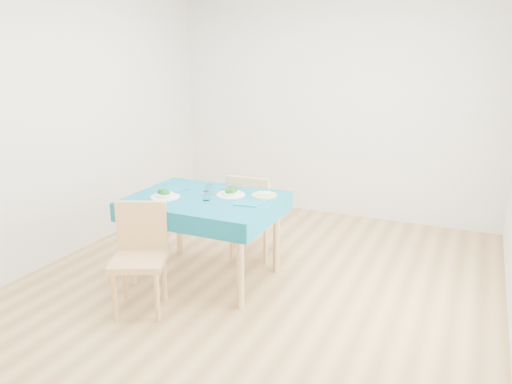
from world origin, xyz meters
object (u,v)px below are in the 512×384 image
at_px(chair_near, 138,252).
at_px(bowl_far, 231,191).
at_px(chair_far, 255,203).
at_px(side_plate, 264,195).
at_px(table, 206,238).
at_px(bowl_near, 165,193).

height_order(chair_near, bowl_far, chair_near).
bearing_deg(chair_far, bowl_far, 87.62).
bearing_deg(side_plate, bowl_far, -155.77).
relative_size(table, bowl_far, 5.00).
distance_m(chair_near, bowl_near, 0.67).
height_order(table, chair_far, chair_far).
distance_m(chair_far, bowl_near, 0.98).
xyz_separation_m(table, bowl_near, (-0.31, -0.15, 0.42)).
relative_size(bowl_near, bowl_far, 1.00).
height_order(chair_near, side_plate, chair_near).
relative_size(chair_near, chair_far, 0.92).
xyz_separation_m(bowl_near, side_plate, (0.76, 0.41, -0.03)).
bearing_deg(table, chair_far, 74.73).
distance_m(table, chair_far, 0.70).
xyz_separation_m(table, chair_near, (-0.17, -0.74, 0.12)).
bearing_deg(bowl_near, side_plate, 28.33).
height_order(bowl_near, side_plate, bowl_near).
height_order(table, side_plate, side_plate).
bearing_deg(bowl_far, side_plate, 24.23).
relative_size(table, side_plate, 5.66).
height_order(chair_far, bowl_far, chair_far).
bearing_deg(bowl_far, chair_far, 90.56).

